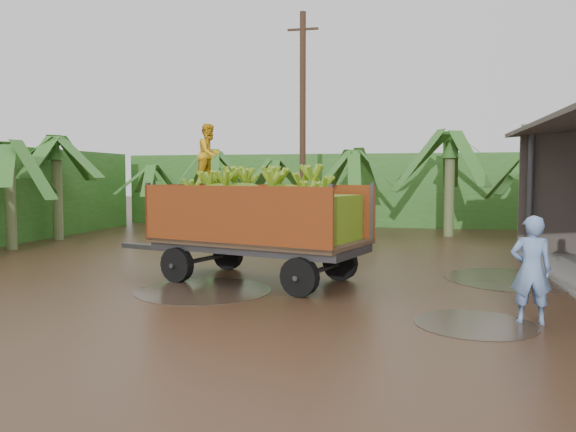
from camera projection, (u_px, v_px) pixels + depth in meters
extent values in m
plane|color=black|center=(337.00, 282.00, 13.25)|extent=(100.00, 100.00, 0.00)
cube|color=#2D661E|center=(339.00, 190.00, 29.13)|extent=(22.00, 3.00, 3.60)
cube|color=#47474C|center=(150.00, 247.00, 15.01)|extent=(1.92, 0.69, 0.13)
imported|color=gold|center=(209.00, 154.00, 14.50)|extent=(0.81, 0.91, 1.56)
imported|color=#7194CF|center=(531.00, 270.00, 9.50)|extent=(0.68, 0.45, 1.85)
cylinder|color=#47301E|center=(303.00, 127.00, 21.69)|extent=(0.24, 0.24, 8.76)
cube|color=#47301E|center=(303.00, 29.00, 21.43)|extent=(1.20, 0.08, 0.08)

